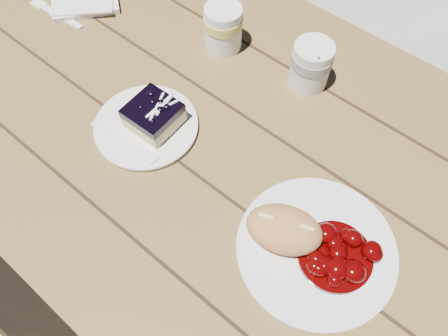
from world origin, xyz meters
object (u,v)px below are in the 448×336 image
Objects in this scene: bread_roll at (284,229)px; coffee_cup at (311,65)px; blueberry_cake at (153,115)px; picnic_table at (248,204)px; second_cup at (223,28)px; dessert_plate at (146,127)px; main_plate at (316,250)px.

bread_roll is 0.36m from coffee_cup.
coffee_cup is at bearing 58.03° from blueberry_cake.
picnic_table is 16.24× the size of bread_roll.
second_cup is (-0.04, 0.25, 0.01)m from blueberry_cake.
coffee_cup reaches higher than picnic_table.
blueberry_cake is (-0.20, -0.05, 0.20)m from picnic_table.
blueberry_cake is 0.32m from coffee_cup.
coffee_cup is at bearing 99.34° from picnic_table.
blueberry_cake is at bearing 56.31° from dessert_plate.
second_cup is at bearing 141.73° from bread_roll.
picnic_table is 7.85× the size of main_plate.
main_plate is at bearing 19.98° from bread_roll.
coffee_cup reaches higher than dessert_plate.
blueberry_cake is 0.92× the size of second_cup.
second_cup is at bearing 147.48° from main_plate.
coffee_cup is at bearing 59.75° from dessert_plate.
main_plate is 2.59× the size of second_cup.
dessert_plate is 2.14× the size of blueberry_cake.
blueberry_cake is (-0.33, 0.04, -0.01)m from bread_roll.
blueberry_cake is at bearing -166.33° from picnic_table.
bread_roll reaches higher than dessert_plate.
blueberry_cake is at bearing 177.64° from main_plate.
main_plate is 0.50m from second_cup.
second_cup is at bearing 96.08° from dessert_plate.
bread_roll is (-0.05, -0.02, 0.04)m from main_plate.
coffee_cup is (0.17, 0.30, 0.04)m from dessert_plate.
bread_roll is at bearing -3.53° from dessert_plate.
second_cup reaches higher than blueberry_cake.
coffee_cup is (-0.04, 0.23, 0.21)m from picnic_table.
main_plate reaches higher than dessert_plate.
bread_roll is 1.25× the size of second_cup.
second_cup is (-0.03, 0.27, 0.04)m from dessert_plate.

